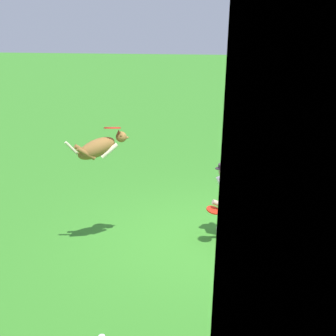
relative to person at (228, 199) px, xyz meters
name	(u,v)px	position (x,y,z in m)	size (l,w,h in m)	color
ground_plane	(210,240)	(0.26, 0.14, -0.70)	(60.00, 60.00, 0.00)	#337C24
person	(228,199)	(0.00, 0.00, 0.00)	(0.54, 0.67, 1.29)	silver
dog	(99,147)	(2.00, 0.52, 0.97)	(0.93, 0.58, 0.48)	olive
frisbee_flying	(112,128)	(1.81, 0.41, 1.26)	(0.26, 0.26, 0.02)	red
frisbee_held	(213,210)	(0.23, 0.31, -0.09)	(0.23, 0.23, 0.02)	red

